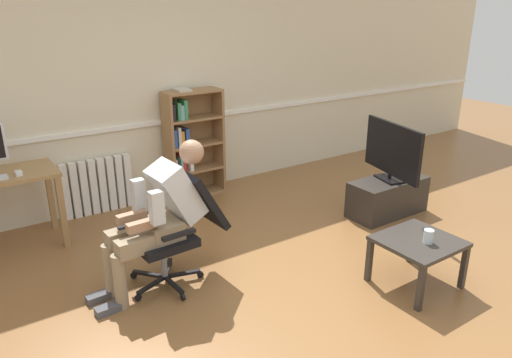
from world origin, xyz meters
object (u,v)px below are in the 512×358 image
person_seated (158,214)px  spare_remote (426,233)px  bookshelf (190,144)px  coffee_table (418,246)px  tv_stand (387,197)px  office_chair (180,223)px  radiator (98,186)px  tv_screen (392,151)px  computer_mouse (19,173)px  drinking_glass (428,236)px

person_seated → spare_remote: size_ratio=8.00×
bookshelf → coffee_table: size_ratio=2.14×
tv_stand → office_chair: bearing=178.5°
radiator → person_seated: bearing=-91.0°
person_seated → tv_screen: bearing=85.8°
bookshelf → person_seated: (-1.14, -1.71, 0.01)m
office_chair → person_seated: (-0.18, -0.01, 0.13)m
spare_remote → person_seated: bearing=-168.0°
computer_mouse → bookshelf: size_ratio=0.08×
office_chair → coffee_table: 1.96m
radiator → drinking_glass: size_ratio=6.86×
computer_mouse → tv_stand: size_ratio=0.11×
bookshelf → spare_remote: (0.74, -2.84, -0.21)m
drinking_glass → computer_mouse: bearing=135.0°
tv_stand → tv_screen: bearing=-13.8°
tv_screen → coffee_table: size_ratio=1.49×
office_chair → tv_stand: office_chair is taller
bookshelf → tv_screen: size_ratio=1.44×
radiator → tv_stand: (2.64, -1.86, -0.11)m
computer_mouse → tv_screen: bearing=-21.3°
person_seated → tv_stand: 2.71m
bookshelf → tv_stand: size_ratio=1.44×
bookshelf → radiator: size_ratio=1.69×
tv_screen → coffee_table: bearing=154.0°
bookshelf → person_seated: bookshelf is taller
computer_mouse → coffee_table: (2.53, -2.47, -0.42)m
coffee_table → radiator: bearing=119.9°
computer_mouse → office_chair: 1.63m
radiator → coffee_table: radiator is taller
drinking_glass → tv_screen: bearing=52.3°
person_seated → computer_mouse: bearing=-151.6°
computer_mouse → tv_stand: computer_mouse is taller
computer_mouse → coffee_table: bearing=-44.3°
office_chair → drinking_glass: size_ratio=8.41×
person_seated → tv_stand: size_ratio=1.32×
person_seated → drinking_glass: (1.75, -1.25, -0.17)m
office_chair → person_seated: 0.22m
radiator → spare_remote: bearing=-57.8°
coffee_table → spare_remote: 0.16m
spare_remote → office_chair: bearing=-170.9°
radiator → tv_screen: tv_screen is taller
office_chair → tv_stand: (2.49, -0.07, -0.32)m
radiator → office_chair: size_ratio=0.82×
bookshelf → tv_stand: bookshelf is taller
tv_screen → coffee_table: tv_screen is taller
computer_mouse → office_chair: size_ratio=0.11×
tv_screen → office_chair: bearing=102.3°
office_chair → tv_screen: (2.49, -0.07, 0.22)m
bookshelf → radiator: (-1.11, 0.10, -0.33)m
drinking_glass → tv_stand: bearing=52.3°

